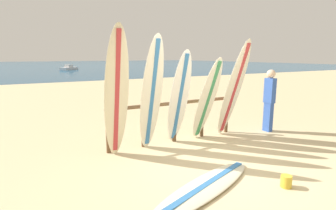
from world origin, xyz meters
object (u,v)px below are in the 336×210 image
at_px(surfboard_leaning_far_left, 117,94).
at_px(sand_bucket, 286,181).
at_px(beachgoer_standing, 269,98).
at_px(small_boat_offshore, 69,68).
at_px(surfboard_leaning_center, 207,100).
at_px(surfboard_rack, 174,114).
at_px(surfboard_leaning_left, 152,94).
at_px(surfboard_leaning_center_left, 179,98).
at_px(surfboard_leaning_center_right, 234,89).
at_px(surfboard_lying_on_sand, 206,187).

distance_m(surfboard_leaning_far_left, sand_bucket, 3.20).
bearing_deg(beachgoer_standing, surfboard_leaning_far_left, 179.18).
xyz_separation_m(beachgoer_standing, small_boat_offshore, (0.68, 35.09, -0.63)).
bearing_deg(sand_bucket, surfboard_leaning_center, 82.60).
relative_size(surfboard_rack, surfboard_leaning_left, 1.35).
bearing_deg(surfboard_leaning_left, sand_bucket, -65.75).
height_order(surfboard_leaning_center_left, surfboard_leaning_center_right, surfboard_leaning_center_right).
height_order(small_boat_offshore, sand_bucket, small_boat_offshore).
height_order(surfboard_leaning_far_left, sand_bucket, surfboard_leaning_far_left).
height_order(surfboard_rack, surfboard_leaning_center, surfboard_leaning_center).
relative_size(surfboard_leaning_left, surfboard_leaning_center_left, 1.13).
distance_m(surfboard_rack, surfboard_leaning_center_left, 0.48).
bearing_deg(small_boat_offshore, surfboard_leaning_far_left, -97.72).
distance_m(surfboard_leaning_far_left, surfboard_leaning_left, 0.76).
distance_m(surfboard_leaning_left, surfboard_leaning_center_right, 2.12).
xyz_separation_m(surfboard_leaning_far_left, sand_bucket, (1.84, -2.34, -1.18)).
height_order(surfboard_leaning_far_left, small_boat_offshore, surfboard_leaning_far_left).
relative_size(surfboard_rack, sand_bucket, 17.51).
distance_m(surfboard_leaning_center_right, sand_bucket, 2.77).
xyz_separation_m(surfboard_rack, surfboard_lying_on_sand, (-0.75, -2.21, -0.61)).
bearing_deg(surfboard_leaning_far_left, surfboard_leaning_center, 1.91).
bearing_deg(surfboard_lying_on_sand, small_boat_offshore, 83.78).
bearing_deg(surfboard_lying_on_sand, surfboard_leaning_left, 89.41).
bearing_deg(surfboard_leaning_center_left, surfboard_rack, 82.54).
xyz_separation_m(surfboard_leaning_center_right, sand_bucket, (-1.03, -2.33, -1.08)).
bearing_deg(surfboard_leaning_far_left, beachgoer_standing, -0.82).
relative_size(beachgoer_standing, sand_bucket, 8.78).
distance_m(surfboard_leaning_center, beachgoer_standing, 1.92).
relative_size(surfboard_rack, surfboard_leaning_center_left, 1.53).
bearing_deg(small_boat_offshore, surfboard_leaning_left, -96.52).
distance_m(surfboard_leaning_center_left, beachgoer_standing, 2.63).
height_order(surfboard_lying_on_sand, sand_bucket, sand_bucket).
relative_size(surfboard_leaning_left, sand_bucket, 12.96).
height_order(surfboard_rack, surfboard_leaning_left, surfboard_leaning_left).
xyz_separation_m(surfboard_leaning_left, surfboard_lying_on_sand, (-0.02, -1.87, -1.16)).
bearing_deg(surfboard_leaning_center, sand_bucket, -97.40).
distance_m(surfboard_leaning_left, surfboard_lying_on_sand, 2.20).
relative_size(surfboard_leaning_left, surfboard_leaning_center, 1.23).
bearing_deg(surfboard_leaning_center_left, surfboard_lying_on_sand, -110.33).
height_order(surfboard_leaning_center_left, surfboard_lying_on_sand, surfboard_leaning_center_left).
height_order(surfboard_leaning_left, surfboard_leaning_center_right, surfboard_leaning_left).
bearing_deg(surfboard_leaning_center, surfboard_leaning_center_left, 173.88).
height_order(surfboard_lying_on_sand, small_boat_offshore, small_boat_offshore).
relative_size(surfboard_leaning_center, small_boat_offshore, 0.67).
distance_m(surfboard_leaning_center, sand_bucket, 2.59).
bearing_deg(sand_bucket, surfboard_leaning_far_left, 128.22).
xyz_separation_m(surfboard_leaning_far_left, surfboard_lying_on_sand, (0.74, -1.80, -1.23)).
relative_size(surfboard_leaning_center_left, sand_bucket, 11.42).
bearing_deg(surfboard_leaning_center, small_boat_offshore, 85.75).
bearing_deg(surfboard_leaning_left, surfboard_leaning_center, -0.01).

